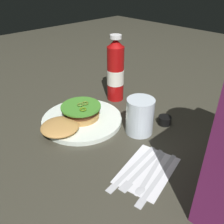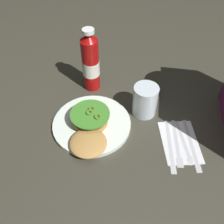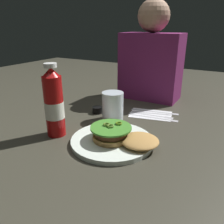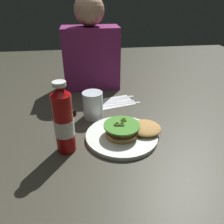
% 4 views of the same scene
% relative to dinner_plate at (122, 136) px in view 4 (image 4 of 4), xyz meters
% --- Properties ---
extents(ground_plane, '(3.00, 3.00, 0.00)m').
position_rel_dinner_plate_xyz_m(ground_plane, '(-0.16, 0.04, -0.01)').
color(ground_plane, '#39372C').
extents(dinner_plate, '(0.28, 0.28, 0.02)m').
position_rel_dinner_plate_xyz_m(dinner_plate, '(0.00, 0.00, 0.00)').
color(dinner_plate, white).
rests_on(dinner_plate, ground_plane).
extents(burger_sandwich, '(0.23, 0.15, 0.05)m').
position_rel_dinner_plate_xyz_m(burger_sandwich, '(0.04, 0.00, 0.03)').
color(burger_sandwich, '#B88646').
rests_on(burger_sandwich, dinner_plate).
extents(ketchup_bottle, '(0.07, 0.07, 0.26)m').
position_rel_dinner_plate_xyz_m(ketchup_bottle, '(-0.21, -0.04, 0.11)').
color(ketchup_bottle, '#A60D0E').
rests_on(ketchup_bottle, ground_plane).
extents(water_glass, '(0.09, 0.09, 0.12)m').
position_rel_dinner_plate_xyz_m(water_glass, '(-0.10, 0.18, 0.05)').
color(water_glass, silver).
rests_on(water_glass, ground_plane).
extents(condiment_cup, '(0.05, 0.05, 0.03)m').
position_rel_dinner_plate_xyz_m(condiment_cup, '(-0.20, 0.21, 0.01)').
color(condiment_cup, black).
rests_on(condiment_cup, ground_plane).
extents(napkin, '(0.20, 0.16, 0.00)m').
position_rel_dinner_plate_xyz_m(napkin, '(0.02, 0.31, -0.01)').
color(napkin, white).
rests_on(napkin, ground_plane).
extents(steak_knife, '(0.22, 0.04, 0.00)m').
position_rel_dinner_plate_xyz_m(steak_knife, '(0.06, 0.28, -0.00)').
color(steak_knife, silver).
rests_on(steak_knife, napkin).
extents(fork_utensil, '(0.20, 0.04, 0.00)m').
position_rel_dinner_plate_xyz_m(fork_utensil, '(0.04, 0.30, -0.00)').
color(fork_utensil, silver).
rests_on(fork_utensil, napkin).
extents(spoon_utensil, '(0.18, 0.06, 0.00)m').
position_rel_dinner_plate_xyz_m(spoon_utensil, '(0.05, 0.33, -0.00)').
color(spoon_utensil, silver).
rests_on(spoon_utensil, napkin).
extents(butter_knife, '(0.22, 0.06, 0.00)m').
position_rel_dinner_plate_xyz_m(butter_knife, '(0.04, 0.35, -0.00)').
color(butter_knife, silver).
rests_on(butter_knife, napkin).
extents(diner_person, '(0.31, 0.16, 0.50)m').
position_rel_dinner_plate_xyz_m(diner_person, '(-0.08, 0.55, 0.21)').
color(diner_person, '#78235D').
rests_on(diner_person, ground_plane).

